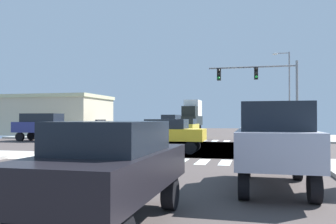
% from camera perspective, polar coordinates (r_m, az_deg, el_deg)
% --- Properties ---
extents(ground, '(90.00, 90.00, 0.05)m').
position_cam_1_polar(ground, '(23.20, 2.69, -5.87)').
color(ground, '#453C3A').
extents(sidewalk_corner_nw, '(12.00, 12.00, 0.14)m').
position_cam_1_polar(sidewalk_corner_nw, '(38.87, -12.95, -3.75)').
color(sidewalk_corner_nw, '#9C9D94').
rests_on(sidewalk_corner_nw, ground).
extents(crosswalk_near, '(13.50, 2.00, 0.01)m').
position_cam_1_polar(crosswalk_near, '(16.20, -3.19, -7.87)').
color(crosswalk_near, white).
rests_on(crosswalk_near, ground).
extents(crosswalk_far, '(13.50, 2.00, 0.01)m').
position_cam_1_polar(crosswalk_far, '(30.41, 4.87, -4.66)').
color(crosswalk_far, white).
rests_on(crosswalk_far, ground).
extents(traffic_signal_mast, '(7.23, 0.55, 6.61)m').
position_cam_1_polar(traffic_signal_mast, '(29.90, 15.04, 4.71)').
color(traffic_signal_mast, gray).
rests_on(traffic_signal_mast, ground).
extents(street_lamp, '(1.78, 0.32, 8.82)m').
position_cam_1_polar(street_lamp, '(38.22, 18.92, 3.95)').
color(street_lamp, gray).
rests_on(street_lamp, ground).
extents(bank_building, '(14.46, 8.35, 4.64)m').
position_cam_1_polar(bank_building, '(44.40, -18.53, -0.46)').
color(bank_building, '#BCAF91').
rests_on(bank_building, ground).
extents(sedan_nearside_1, '(1.80, 4.30, 1.88)m').
position_cam_1_polar(sedan_nearside_1, '(35.06, 3.17, -2.36)').
color(sedan_nearside_1, black).
rests_on(sedan_nearside_1, ground).
extents(sedan_farside_2, '(1.80, 4.30, 1.88)m').
position_cam_1_polar(sedan_farside_2, '(6.29, -9.24, -8.49)').
color(sedan_farside_2, black).
rests_on(sedan_farside_2, ground).
extents(sedan_crossing_3, '(4.30, 1.80, 1.88)m').
position_cam_1_polar(sedan_crossing_3, '(19.79, -0.18, -3.40)').
color(sedan_crossing_3, black).
rests_on(sedan_crossing_3, ground).
extents(suv_queued_1, '(1.96, 4.60, 2.34)m').
position_cam_1_polar(suv_queued_1, '(41.28, 0.53, -1.78)').
color(suv_queued_1, black).
rests_on(suv_queued_1, ground).
extents(suv_leading_2, '(1.96, 4.60, 2.34)m').
position_cam_1_polar(suv_leading_2, '(10.09, 16.98, -4.06)').
color(suv_leading_2, black).
rests_on(suv_leading_2, ground).
extents(suv_trailing_3, '(4.60, 1.96, 2.34)m').
position_cam_1_polar(suv_trailing_3, '(31.47, -19.93, -1.95)').
color(suv_trailing_3, black).
rests_on(suv_trailing_3, ground).
extents(box_truck_middle_1, '(2.40, 7.20, 4.85)m').
position_cam_1_polar(box_truck_middle_1, '(55.52, 3.96, -0.37)').
color(box_truck_middle_1, black).
rests_on(box_truck_middle_1, ground).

